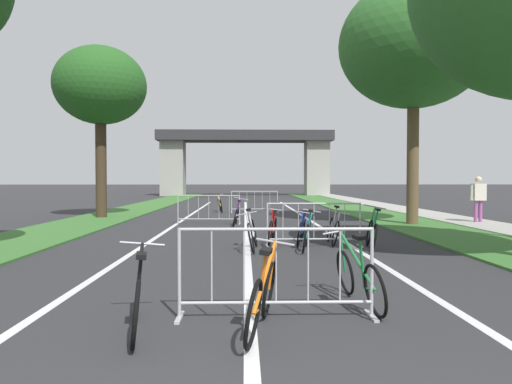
# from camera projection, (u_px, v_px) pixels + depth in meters

# --- Properties ---
(grass_verge_left) EXTENTS (2.66, 53.48, 0.05)m
(grass_verge_left) POSITION_uv_depth(u_px,v_px,m) (131.00, 210.00, 23.35)
(grass_verge_left) COLOR #386B2D
(grass_verge_left) RESTS_ON ground
(grass_verge_right) EXTENTS (2.66, 53.48, 0.05)m
(grass_verge_right) POSITION_uv_depth(u_px,v_px,m) (359.00, 210.00, 23.65)
(grass_verge_right) COLOR #386B2D
(grass_verge_right) RESTS_ON ground
(sidewalk_path_right) EXTENTS (1.95, 53.48, 0.08)m
(sidewalk_path_right) POSITION_uv_depth(u_px,v_px,m) (404.00, 210.00, 23.70)
(sidewalk_path_right) COLOR #9E9B93
(sidewalk_path_right) RESTS_ON ground
(lane_stripe_center) EXTENTS (0.14, 30.94, 0.01)m
(lane_stripe_center) POSITION_uv_depth(u_px,v_px,m) (246.00, 222.00, 17.09)
(lane_stripe_center) COLOR silver
(lane_stripe_center) RESTS_ON ground
(lane_stripe_right_lane) EXTENTS (0.14, 30.94, 0.01)m
(lane_stripe_right_lane) POSITION_uv_depth(u_px,v_px,m) (313.00, 222.00, 17.16)
(lane_stripe_right_lane) COLOR silver
(lane_stripe_right_lane) RESTS_ON ground
(lane_stripe_left_lane) EXTENTS (0.14, 30.94, 0.01)m
(lane_stripe_left_lane) POSITION_uv_depth(u_px,v_px,m) (179.00, 222.00, 17.03)
(lane_stripe_left_lane) COLOR silver
(lane_stripe_left_lane) RESTS_ON ground
(overpass_bridge) EXTENTS (17.29, 3.74, 6.41)m
(overpass_bridge) POSITION_uv_depth(u_px,v_px,m) (245.00, 152.00, 45.69)
(overpass_bridge) COLOR #2D2D30
(overpass_bridge) RESTS_ON ground
(tree_left_pine_near) EXTENTS (3.75, 3.75, 7.08)m
(tree_left_pine_near) POSITION_uv_depth(u_px,v_px,m) (100.00, 87.00, 18.82)
(tree_left_pine_near) COLOR #3D2D1E
(tree_left_pine_near) RESTS_ON ground
(tree_right_pine_far) EXTENTS (5.18, 5.18, 8.51)m
(tree_right_pine_far) POSITION_uv_depth(u_px,v_px,m) (414.00, 45.00, 15.89)
(tree_right_pine_far) COLOR brown
(tree_right_pine_far) RESTS_ON ground
(crowd_barrier_nearest) EXTENTS (2.29, 0.45, 1.05)m
(crowd_barrier_nearest) POSITION_uv_depth(u_px,v_px,m) (276.00, 273.00, 5.27)
(crowd_barrier_nearest) COLOR #ADADB2
(crowd_barrier_nearest) RESTS_ON ground
(crowd_barrier_second) EXTENTS (2.29, 0.46, 1.05)m
(crowd_barrier_second) POSITION_uv_depth(u_px,v_px,m) (314.00, 225.00, 10.91)
(crowd_barrier_second) COLOR #ADADB2
(crowd_barrier_second) RESTS_ON ground
(crowd_barrier_third) EXTENTS (2.30, 0.55, 1.05)m
(crowd_barrier_third) POSITION_uv_depth(u_px,v_px,m) (209.00, 210.00, 16.45)
(crowd_barrier_third) COLOR #ADADB2
(crowd_barrier_third) RESTS_ON ground
(crowd_barrier_fourth) EXTENTS (2.30, 0.51, 1.05)m
(crowd_barrier_fourth) POSITION_uv_depth(u_px,v_px,m) (255.00, 202.00, 22.10)
(crowd_barrier_fourth) COLOR #ADADB2
(crowd_barrier_fourth) RESTS_ON ground
(bicycle_green_0) EXTENTS (0.68, 1.65, 1.02)m
(bicycle_green_0) POSITION_uv_depth(u_px,v_px,m) (372.00, 233.00, 10.44)
(bicycle_green_0) COLOR black
(bicycle_green_0) RESTS_ON ground
(bicycle_orange_1) EXTENTS (0.62, 1.67, 0.94)m
(bicycle_orange_1) POSITION_uv_depth(u_px,v_px,m) (262.00, 297.00, 4.77)
(bicycle_orange_1) COLOR black
(bicycle_orange_1) RESTS_ON ground
(bicycle_white_2) EXTENTS (0.53, 1.73, 0.94)m
(bicycle_white_2) POSITION_uv_depth(u_px,v_px,m) (252.00, 233.00, 10.37)
(bicycle_white_2) COLOR black
(bicycle_white_2) RESTS_ON ground
(bicycle_black_3) EXTENTS (0.52, 1.67, 0.90)m
(bicycle_black_3) POSITION_uv_depth(u_px,v_px,m) (137.00, 297.00, 4.81)
(bicycle_black_3) COLOR black
(bicycle_black_3) RESTS_ON ground
(bicycle_blue_4) EXTENTS (0.48, 1.57, 0.87)m
(bicycle_blue_4) POSITION_uv_depth(u_px,v_px,m) (302.00, 230.00, 11.29)
(bicycle_blue_4) COLOR black
(bicycle_blue_4) RESTS_ON ground
(bicycle_teal_5) EXTENTS (0.63, 1.70, 0.95)m
(bicycle_teal_5) POSITION_uv_depth(u_px,v_px,m) (307.00, 234.00, 10.39)
(bicycle_teal_5) COLOR black
(bicycle_teal_5) RESTS_ON ground
(bicycle_silver_6) EXTENTS (0.47, 1.62, 0.95)m
(bicycle_silver_6) POSITION_uv_depth(u_px,v_px,m) (333.00, 229.00, 11.34)
(bicycle_silver_6) COLOR black
(bicycle_silver_6) RESTS_ON ground
(bicycle_yellow_7) EXTENTS (0.60, 1.73, 0.90)m
(bicycle_yellow_7) POSITION_uv_depth(u_px,v_px,m) (220.00, 205.00, 22.53)
(bicycle_yellow_7) COLOR black
(bicycle_yellow_7) RESTS_ON ground
(bicycle_red_8) EXTENTS (0.45, 1.61, 0.92)m
(bicycle_red_8) POSITION_uv_depth(u_px,v_px,m) (273.00, 230.00, 11.41)
(bicycle_red_8) COLOR black
(bicycle_red_8) RESTS_ON ground
(bicycle_purple_9) EXTENTS (0.55, 1.71, 0.99)m
(bicycle_purple_9) POSITION_uv_depth(u_px,v_px,m) (237.00, 215.00, 15.94)
(bicycle_purple_9) COLOR black
(bicycle_purple_9) RESTS_ON ground
(bicycle_green_10) EXTENTS (0.54, 1.71, 0.95)m
(bicycle_green_10) POSITION_uv_depth(u_px,v_px,m) (358.00, 277.00, 5.80)
(bicycle_green_10) COLOR black
(bicycle_green_10) RESTS_ON ground
(pedestrian_with_backpack) EXTENTS (0.62, 0.34, 1.72)m
(pedestrian_with_backpack) POSITION_uv_depth(u_px,v_px,m) (478.00, 195.00, 16.43)
(pedestrian_with_backpack) COLOR #994C8C
(pedestrian_with_backpack) RESTS_ON ground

